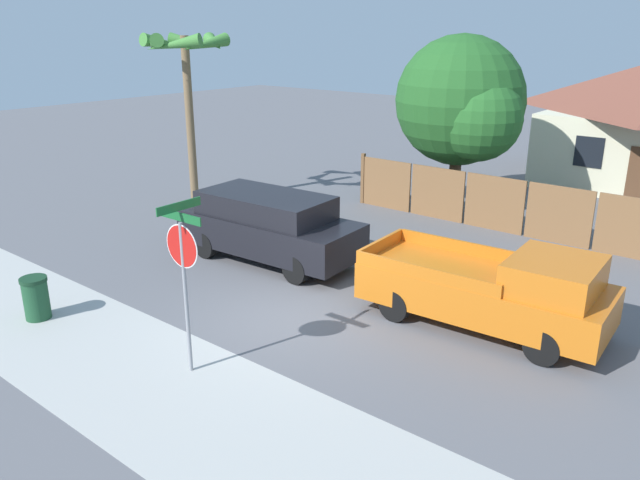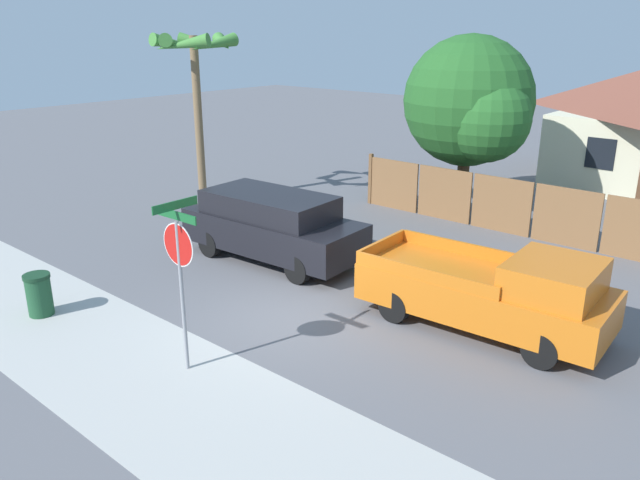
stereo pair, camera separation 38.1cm
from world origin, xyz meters
TOP-DOWN VIEW (x-y plane):
  - ground_plane at (0.00, 0.00)m, footprint 80.00×80.00m
  - sidewalk_strip at (0.00, -3.60)m, footprint 36.00×3.20m
  - wooden_fence at (2.66, 8.36)m, footprint 13.80×0.12m
  - oak_tree at (-1.27, 9.85)m, footprint 4.46×4.25m
  - palm_tree at (-8.80, 4.64)m, footprint 2.82×3.03m
  - red_suv at (-2.81, 2.13)m, footprint 5.07×2.24m
  - orange_pickup at (3.48, 2.14)m, footprint 5.10×2.29m
  - stop_sign at (0.00, -2.91)m, footprint 1.03×0.93m
  - trash_bin at (-4.22, -3.56)m, footprint 0.56×0.56m

SIDE VIEW (x-z plane):
  - ground_plane at x=0.00m, z-range 0.00..0.00m
  - sidewalk_strip at x=0.00m, z-range 0.00..0.01m
  - trash_bin at x=-4.22m, z-range 0.01..0.94m
  - wooden_fence at x=2.66m, z-range -0.05..1.72m
  - orange_pickup at x=3.48m, z-range -0.03..1.71m
  - red_suv at x=-2.81m, z-range 0.08..1.88m
  - stop_sign at x=0.00m, z-range 0.58..3.76m
  - oak_tree at x=-1.27m, z-range 0.65..6.39m
  - palm_tree at x=-8.80m, z-range 2.07..7.80m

